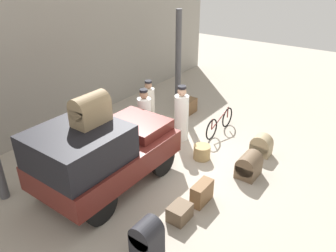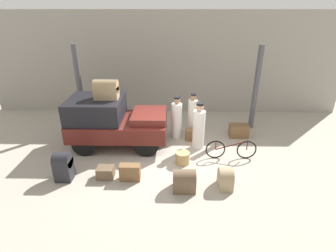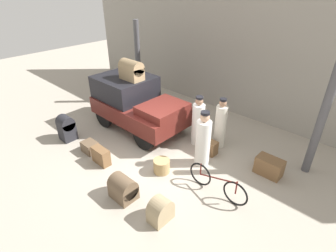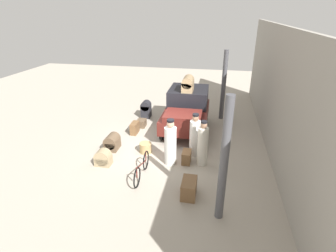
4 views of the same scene
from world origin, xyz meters
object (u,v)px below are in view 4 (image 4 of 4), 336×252
at_px(suitcase_black_upright, 135,128).
at_px(trunk_umber_medium, 187,157).
at_px(suitcase_tan_flat, 103,158).
at_px(trunk_wicker_pale, 146,109).
at_px(conductor_in_dark_uniform, 170,144).
at_px(trunk_large_brown, 141,123).
at_px(wicker_basket, 146,148).
at_px(trunk_barrel_dark, 112,142).
at_px(trunk_on_truck_roof, 188,84).
at_px(suitcase_small_leather, 189,188).
at_px(truck, 187,109).
at_px(porter_carrying_trunk, 203,145).
at_px(porter_with_bicycle, 195,137).
at_px(bicycle, 142,168).

bearing_deg(suitcase_black_upright, trunk_umber_medium, 52.12).
bearing_deg(suitcase_tan_flat, trunk_wicker_pale, 176.39).
xyz_separation_m(conductor_in_dark_uniform, trunk_large_brown, (-2.87, -1.89, -0.59)).
distance_m(wicker_basket, trunk_barrel_dark, 1.34).
relative_size(trunk_large_brown, trunk_on_truck_roof, 0.61).
bearing_deg(suitcase_small_leather, trunk_large_brown, -148.63).
height_order(truck, porter_carrying_trunk, truck).
distance_m(wicker_basket, suitcase_tan_flat, 1.66).
distance_m(wicker_basket, trunk_umber_medium, 1.68).
xyz_separation_m(conductor_in_dark_uniform, trunk_wicker_pale, (-4.04, -1.99, -0.31)).
distance_m(truck, suitcase_small_leather, 4.75).
bearing_deg(trunk_barrel_dark, trunk_on_truck_roof, 134.82).
height_order(porter_with_bicycle, trunk_barrel_dark, porter_with_bicycle).
bearing_deg(trunk_wicker_pale, suitcase_small_leather, 26.56).
bearing_deg(trunk_on_truck_roof, porter_carrying_trunk, 16.92).
xyz_separation_m(wicker_basket, trunk_wicker_pale, (-3.46, -0.92, 0.26)).
height_order(wicker_basket, trunk_umber_medium, trunk_umber_medium).
xyz_separation_m(porter_with_bicycle, porter_carrying_trunk, (0.61, 0.33, 0.01)).
relative_size(truck, suitcase_tan_flat, 5.67).
bearing_deg(bicycle, trunk_barrel_dark, -133.92).
bearing_deg(truck, wicker_basket, -27.19).
xyz_separation_m(truck, suitcase_tan_flat, (3.58, -2.46, -0.70)).
xyz_separation_m(bicycle, trunk_on_truck_roof, (-4.17, 0.93, 1.73)).
relative_size(truck, bicycle, 2.01).
bearing_deg(wicker_basket, trunk_on_truck_roof, 154.07).
bearing_deg(porter_carrying_trunk, suitcase_small_leather, -7.91).
bearing_deg(trunk_umber_medium, trunk_large_brown, -137.89).
xyz_separation_m(suitcase_small_leather, suitcase_black_upright, (-3.77, -2.83, -0.00)).
bearing_deg(wicker_basket, trunk_umber_medium, 75.29).
bearing_deg(porter_carrying_trunk, suitcase_black_upright, -122.81).
distance_m(bicycle, suitcase_tan_flat, 1.59).
height_order(porter_carrying_trunk, trunk_umber_medium, porter_carrying_trunk).
bearing_deg(truck, suitcase_small_leather, 8.18).
bearing_deg(trunk_on_truck_roof, trunk_barrel_dark, -45.18).
height_order(porter_with_bicycle, trunk_on_truck_roof, trunk_on_truck_roof).
bearing_deg(wicker_basket, trunk_large_brown, -160.12).
height_order(bicycle, trunk_wicker_pale, trunk_wicker_pale).
height_order(wicker_basket, trunk_wicker_pale, trunk_wicker_pale).
bearing_deg(bicycle, trunk_umber_medium, 131.84).
bearing_deg(trunk_on_truck_roof, suitcase_small_leather, 7.94).
xyz_separation_m(trunk_large_brown, trunk_umber_medium, (2.71, 2.45, 0.05)).
relative_size(trunk_wicker_pale, suitcase_black_upright, 1.46).
xyz_separation_m(suitcase_tan_flat, suitcase_small_leather, (1.08, 3.13, -0.01)).
distance_m(porter_carrying_trunk, trunk_on_truck_roof, 3.41).
bearing_deg(bicycle, suitcase_tan_flat, -106.48).
height_order(conductor_in_dark_uniform, porter_with_bicycle, conductor_in_dark_uniform).
relative_size(trunk_umber_medium, trunk_wicker_pale, 0.61).
xyz_separation_m(trunk_barrel_dark, trunk_umber_medium, (0.43, 2.96, -0.07)).
height_order(wicker_basket, conductor_in_dark_uniform, conductor_in_dark_uniform).
distance_m(truck, trunk_on_truck_roof, 1.12).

